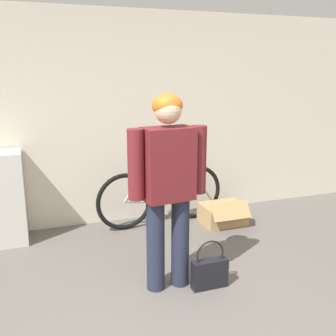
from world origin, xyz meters
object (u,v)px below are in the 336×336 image
at_px(person, 168,179).
at_px(cardboard_box, 223,214).
at_px(handbag, 210,272).
at_px(bicycle, 162,195).

distance_m(person, cardboard_box, 1.87).
relative_size(person, handbag, 3.79).
xyz_separation_m(person, handbag, (0.34, -0.15, -0.85)).
bearing_deg(person, handbag, -29.80).
bearing_deg(person, bicycle, 67.63).
relative_size(handbag, cardboard_box, 0.86).
height_order(person, cardboard_box, person).
bearing_deg(cardboard_box, handbag, -121.50).
distance_m(bicycle, handbag, 1.60).
xyz_separation_m(handbag, cardboard_box, (0.81, 1.33, -0.03)).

